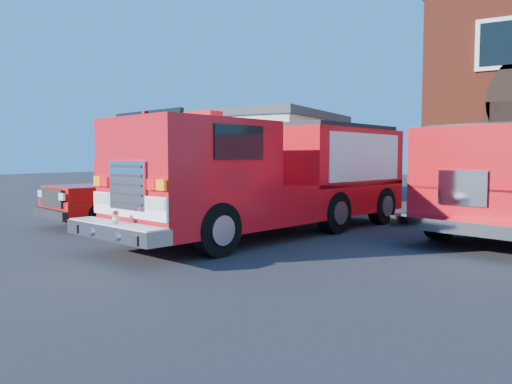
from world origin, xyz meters
The scene contains 4 objects.
ground centered at (0.00, 0.00, 0.00)m, with size 100.00×100.00×0.00m, color black.
side_building centered at (-9.00, 13.00, 2.20)m, with size 10.20×8.20×4.35m.
fire_engine centered at (-0.74, 1.37, 1.57)m, with size 4.99×10.20×3.03m.
pickup_truck centered at (-5.50, 1.55, 0.96)m, with size 4.05×6.55×2.02m.
Camera 1 is at (5.20, -10.61, 2.05)m, focal length 35.00 mm.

